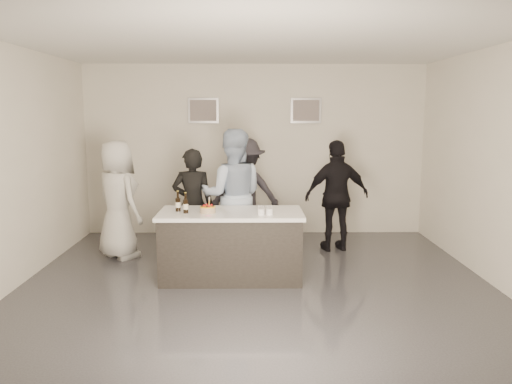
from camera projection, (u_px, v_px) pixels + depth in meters
floor at (256, 290)px, 6.15m from camera, size 6.00×6.00×0.00m
ceiling at (256, 39)px, 5.67m from camera, size 6.00×6.00×0.00m
wall_back at (255, 150)px, 8.87m from camera, size 6.00×0.04×3.00m
wall_front at (261, 228)px, 2.94m from camera, size 6.00×0.04×3.00m
wall_left at (2, 170)px, 5.88m from camera, size 0.04×6.00×3.00m
wall_right at (508, 169)px, 5.93m from camera, size 0.04×6.00×3.00m
picture_left at (203, 110)px, 8.72m from camera, size 0.54×0.04×0.44m
picture_right at (306, 111)px, 8.74m from camera, size 0.54×0.04×0.44m
bar_counter at (231, 245)px, 6.53m from camera, size 1.86×0.86×0.90m
cake at (208, 210)px, 6.38m from camera, size 0.20×0.20×0.07m
beer_bottle_a at (178, 201)px, 6.46m from camera, size 0.07×0.07×0.26m
beer_bottle_b at (186, 203)px, 6.34m from camera, size 0.07×0.07×0.26m
tumbler_cluster at (265, 210)px, 6.34m from camera, size 0.19×0.30×0.08m
candles at (201, 216)px, 6.18m from camera, size 0.24×0.08×0.01m
person_main_black at (193, 204)px, 7.35m from camera, size 0.61×0.41×1.65m
person_main_blue at (233, 195)px, 7.29m from camera, size 0.95×0.74×1.94m
person_guest_left at (118, 200)px, 7.42m from camera, size 1.02×1.00×1.77m
person_guest_right at (337, 196)px, 7.82m from camera, size 1.08×0.59×1.75m
person_guest_back at (245, 192)px, 8.16m from camera, size 1.17×0.71×1.76m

